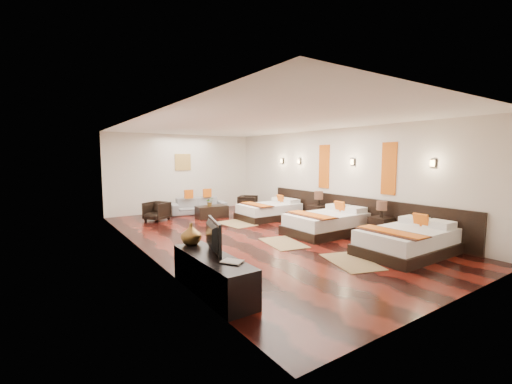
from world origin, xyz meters
TOP-DOWN VIEW (x-y plane):
  - floor at (0.00, 0.00)m, footprint 5.50×9.50m
  - ceiling at (0.00, 0.00)m, footprint 5.50×9.50m
  - back_wall at (0.00, 4.75)m, footprint 5.50×0.01m
  - left_wall at (-2.75, 0.00)m, footprint 0.01×9.50m
  - right_wall at (2.75, 0.00)m, footprint 0.01×9.50m
  - headboard_panel at (2.71, -0.80)m, footprint 0.08×6.60m
  - bed_near at (1.70, -3.10)m, footprint 2.09×1.32m
  - bed_mid at (1.70, -0.86)m, footprint 2.13×1.34m
  - bed_far at (1.69, 1.65)m, footprint 1.97×1.24m
  - nightstand_a at (2.44, -1.94)m, footprint 0.46×0.46m
  - nightstand_b at (2.45, 0.22)m, footprint 0.49×0.49m
  - jute_mat_near at (0.32, -2.81)m, footprint 1.08×1.37m
  - jute_mat_mid at (0.12, -1.00)m, footprint 0.96×1.32m
  - jute_mat_far at (0.35, 1.52)m, footprint 0.86×1.27m
  - tv_console at (-2.50, -2.61)m, footprint 0.50×1.80m
  - tv at (-2.45, -2.40)m, footprint 0.35×0.85m
  - book at (-2.50, -3.09)m, footprint 0.32×0.35m
  - figurine at (-2.50, -1.85)m, footprint 0.42×0.42m
  - sofa at (0.19, 3.86)m, footprint 2.03×1.13m
  - armchair_left at (-1.44, 3.37)m, footprint 0.89×0.89m
  - armchair_right at (1.83, 3.17)m, footprint 0.92×0.92m
  - coffee_table at (0.19, 2.81)m, footprint 1.04×0.58m
  - table_plant at (0.10, 2.76)m, footprint 0.27×0.24m
  - orange_panel_a at (2.73, -1.90)m, footprint 0.04×0.40m
  - orange_panel_b at (2.73, 0.30)m, footprint 0.04×0.40m
  - sconce_near at (2.70, -3.00)m, footprint 0.07×0.12m
  - sconce_mid at (2.70, -0.80)m, footprint 0.07×0.12m
  - sconce_far at (2.70, 1.40)m, footprint 0.07×0.12m
  - sconce_lounge at (2.70, 2.30)m, footprint 0.07×0.12m
  - gold_artwork at (0.00, 4.73)m, footprint 0.60×0.04m

SIDE VIEW (x-z plane):
  - floor at x=0.00m, z-range -0.01..0.01m
  - jute_mat_near at x=0.32m, z-range 0.00..0.01m
  - jute_mat_mid at x=0.12m, z-range 0.00..0.01m
  - jute_mat_far at x=0.35m, z-range 0.00..0.01m
  - coffee_table at x=0.19m, z-range 0.00..0.40m
  - bed_far at x=1.69m, z-range -0.12..0.63m
  - bed_near at x=1.70m, z-range -0.13..0.67m
  - tv_console at x=-2.50m, z-range 0.00..0.55m
  - bed_mid at x=1.70m, z-range -0.13..0.69m
  - sofa at x=0.19m, z-range 0.00..0.56m
  - armchair_left at x=-1.44m, z-range 0.00..0.59m
  - armchair_right at x=1.83m, z-range 0.00..0.60m
  - nightstand_a at x=2.44m, z-range -0.14..0.78m
  - nightstand_b at x=2.45m, z-range -0.14..0.82m
  - headboard_panel at x=2.71m, z-range 0.00..0.90m
  - table_plant at x=0.10m, z-range 0.40..0.68m
  - book at x=-2.50m, z-range 0.55..0.58m
  - figurine at x=-2.50m, z-range 0.55..0.91m
  - tv at x=-2.45m, z-range 0.55..1.04m
  - back_wall at x=0.00m, z-range 0.00..2.80m
  - left_wall at x=-2.75m, z-range 0.00..2.80m
  - right_wall at x=2.75m, z-range 0.00..2.80m
  - orange_panel_a at x=2.73m, z-range 1.05..2.35m
  - orange_panel_b at x=2.73m, z-range 1.05..2.35m
  - gold_artwork at x=0.00m, z-range 1.50..2.10m
  - sconce_near at x=2.70m, z-range 1.76..1.94m
  - sconce_mid at x=2.70m, z-range 1.76..1.94m
  - sconce_far at x=2.70m, z-range 1.76..1.94m
  - sconce_lounge at x=2.70m, z-range 1.76..1.94m
  - ceiling at x=0.00m, z-range 2.79..2.80m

